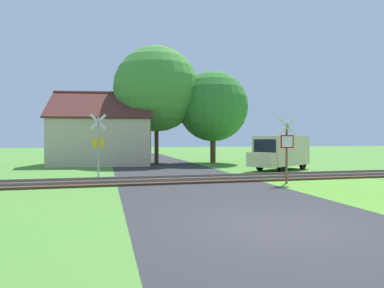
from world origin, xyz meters
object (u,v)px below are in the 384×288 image
(stop_sign_near, at_px, (287,145))
(tree_right, at_px, (213,106))
(crossing_sign_far, at_px, (98,141))
(mail_truck, at_px, (280,151))
(tree_center, at_px, (156,89))
(house, at_px, (104,139))

(stop_sign_near, distance_m, tree_right, 14.14)
(crossing_sign_far, bearing_deg, mail_truck, 1.88)
(stop_sign_near, bearing_deg, tree_right, -82.31)
(stop_sign_near, distance_m, tree_center, 15.73)
(house, distance_m, tree_right, 9.51)
(house, xyz_separation_m, tree_right, (9.02, -0.98, 2.82))
(stop_sign_near, bearing_deg, tree_center, -63.80)
(crossing_sign_far, relative_size, tree_center, 0.35)
(stop_sign_near, relative_size, tree_center, 0.31)
(tree_center, bearing_deg, stop_sign_near, -75.00)
(crossing_sign_far, relative_size, house, 0.39)
(crossing_sign_far, xyz_separation_m, mail_truck, (11.64, 1.15, -0.72))
(crossing_sign_far, xyz_separation_m, tree_right, (9.31, 8.55, 2.90))
(crossing_sign_far, distance_m, tree_right, 12.97)
(stop_sign_near, xyz_separation_m, house, (-8.18, 14.76, 0.26))
(house, relative_size, tree_right, 1.12)
(stop_sign_near, bearing_deg, crossing_sign_far, -20.47)
(mail_truck, bearing_deg, tree_right, -13.94)
(stop_sign_near, relative_size, house, 0.35)
(tree_center, xyz_separation_m, mail_truck, (7.07, -8.19, -5.03))
(stop_sign_near, xyz_separation_m, tree_right, (0.84, 13.77, 3.08))
(house, relative_size, mail_truck, 1.71)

